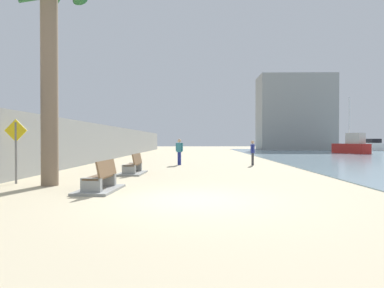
# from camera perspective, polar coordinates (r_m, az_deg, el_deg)

# --- Properties ---
(ground_plane) EXTENTS (120.00, 120.00, 0.00)m
(ground_plane) POSITION_cam_1_polar(r_m,az_deg,el_deg) (26.92, 0.55, -2.78)
(ground_plane) COLOR #C6B793
(seawall) EXTENTS (0.80, 64.00, 2.82)m
(seawall) POSITION_cam_1_polar(r_m,az_deg,el_deg) (27.97, -15.01, 0.22)
(seawall) COLOR gray
(seawall) RESTS_ON ground
(palm_tree) EXTENTS (3.02, 3.05, 8.15)m
(palm_tree) POSITION_cam_1_polar(r_m,az_deg,el_deg) (13.41, -23.58, 18.32)
(palm_tree) COLOR #7A6651
(palm_tree) RESTS_ON ground
(bench_near) EXTENTS (1.20, 2.15, 0.98)m
(bench_near) POSITION_cam_1_polar(r_m,az_deg,el_deg) (10.90, -15.58, -6.63)
(bench_near) COLOR gray
(bench_near) RESTS_ON ground
(bench_far) EXTENTS (1.16, 2.13, 0.98)m
(bench_far) POSITION_cam_1_polar(r_m,az_deg,el_deg) (15.96, -10.19, -4.31)
(bench_far) COLOR gray
(bench_far) RESTS_ON ground
(person_walking) EXTENTS (0.48, 0.30, 1.70)m
(person_walking) POSITION_cam_1_polar(r_m,az_deg,el_deg) (21.41, -2.21, -1.01)
(person_walking) COLOR navy
(person_walking) RESTS_ON ground
(person_standing) EXTENTS (0.30, 0.49, 1.60)m
(person_standing) POSITION_cam_1_polar(r_m,az_deg,el_deg) (21.52, 10.46, -1.20)
(person_standing) COLOR #333338
(person_standing) RESTS_ON ground
(boat_far_right) EXTENTS (2.29, 4.94, 1.81)m
(boat_far_right) POSITION_cam_1_polar(r_m,az_deg,el_deg) (58.92, 28.55, -0.26)
(boat_far_right) COLOR white
(boat_far_right) RESTS_ON water_bay
(boat_distant) EXTENTS (2.99, 4.95, 6.81)m
(boat_distant) POSITION_cam_1_polar(r_m,az_deg,el_deg) (44.01, 25.93, -0.27)
(boat_distant) COLOR red
(boat_distant) RESTS_ON water_bay
(pedestrian_sign) EXTENTS (0.85, 0.08, 2.40)m
(pedestrian_sign) POSITION_cam_1_polar(r_m,az_deg,el_deg) (13.84, -28.19, 0.09)
(pedestrian_sign) COLOR slate
(pedestrian_sign) RESTS_ON ground
(harbor_building) EXTENTS (12.00, 6.00, 12.25)m
(harbor_building) POSITION_cam_1_polar(r_m,az_deg,el_deg) (57.35, 17.40, 5.13)
(harbor_building) COLOR gray
(harbor_building) RESTS_ON ground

